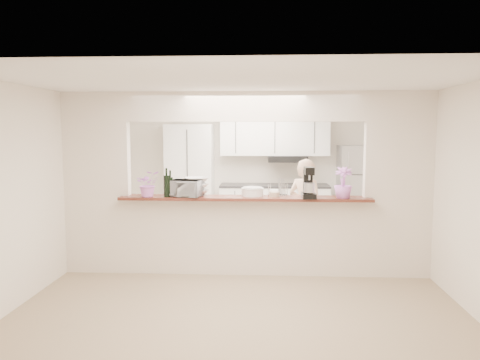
# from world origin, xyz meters

# --- Properties ---
(floor) EXTENTS (6.00, 6.00, 0.00)m
(floor) POSITION_xyz_m (0.00, 0.00, 0.00)
(floor) COLOR tan
(floor) RESTS_ON ground
(tile_overlay) EXTENTS (5.00, 2.90, 0.01)m
(tile_overlay) POSITION_xyz_m (0.00, 1.55, 0.01)
(tile_overlay) COLOR beige
(tile_overlay) RESTS_ON floor
(partition) EXTENTS (5.00, 0.15, 2.50)m
(partition) POSITION_xyz_m (0.00, 0.00, 1.48)
(partition) COLOR silver
(partition) RESTS_ON floor
(bar_counter) EXTENTS (3.40, 0.38, 1.09)m
(bar_counter) POSITION_xyz_m (0.00, -0.00, 0.58)
(bar_counter) COLOR silver
(bar_counter) RESTS_ON floor
(kitchen_cabinets) EXTENTS (3.15, 0.62, 2.25)m
(kitchen_cabinets) POSITION_xyz_m (-0.19, 2.72, 0.97)
(kitchen_cabinets) COLOR white
(kitchen_cabinets) RESTS_ON floor
(refrigerator) EXTENTS (0.75, 0.70, 1.70)m
(refrigerator) POSITION_xyz_m (2.05, 2.65, 0.85)
(refrigerator) COLOR #A4A4A8
(refrigerator) RESTS_ON floor
(flower_left) EXTENTS (0.40, 0.37, 0.35)m
(flower_left) POSITION_xyz_m (-1.30, -0.15, 1.27)
(flower_left) COLOR #C668A5
(flower_left) RESTS_ON bar_counter
(wine_bottle_a) EXTENTS (0.08, 0.08, 0.39)m
(wine_bottle_a) POSITION_xyz_m (-1.05, -0.15, 1.24)
(wine_bottle_a) COLOR black
(wine_bottle_a) RESTS_ON bar_counter
(wine_bottle_b) EXTENTS (0.07, 0.07, 0.36)m
(wine_bottle_b) POSITION_xyz_m (-1.00, -0.15, 1.23)
(wine_bottle_b) COLOR black
(wine_bottle_b) RESTS_ON bar_counter
(toaster_oven) EXTENTS (0.46, 0.36, 0.23)m
(toaster_oven) POSITION_xyz_m (-0.79, -0.10, 1.20)
(toaster_oven) COLOR #B8B8BD
(toaster_oven) RESTS_ON bar_counter
(serving_bowls) EXTENTS (0.43, 0.43, 0.24)m
(serving_bowls) POSITION_xyz_m (-0.68, 0.05, 1.21)
(serving_bowls) COLOR white
(serving_bowls) RESTS_ON bar_counter
(plate_stack_a) EXTENTS (0.26, 0.26, 0.12)m
(plate_stack_a) POSITION_xyz_m (0.10, 0.03, 1.15)
(plate_stack_a) COLOR white
(plate_stack_a) RESTS_ON bar_counter
(plate_stack_b) EXTENTS (0.31, 0.31, 0.11)m
(plate_stack_b) POSITION_xyz_m (0.10, 0.03, 1.14)
(plate_stack_b) COLOR white
(plate_stack_b) RESTS_ON bar_counter
(red_bowl) EXTENTS (0.14, 0.14, 0.07)m
(red_bowl) POSITION_xyz_m (0.14, 0.08, 1.12)
(red_bowl) COLOR maroon
(red_bowl) RESTS_ON bar_counter
(tan_bowl) EXTENTS (0.14, 0.14, 0.07)m
(tan_bowl) POSITION_xyz_m (0.40, -0.03, 1.12)
(tan_bowl) COLOR tan
(tan_bowl) RESTS_ON bar_counter
(utensil_caddy) EXTENTS (0.28, 0.20, 0.24)m
(utensil_caddy) POSITION_xyz_m (0.45, 0.05, 1.19)
(utensil_caddy) COLOR silver
(utensil_caddy) RESTS_ON bar_counter
(stand_mixer) EXTENTS (0.19, 0.29, 0.41)m
(stand_mixer) POSITION_xyz_m (0.85, -0.14, 1.28)
(stand_mixer) COLOR black
(stand_mixer) RESTS_ON bar_counter
(flower_right) EXTENTS (0.25, 0.25, 0.42)m
(flower_right) POSITION_xyz_m (1.30, -0.15, 1.30)
(flower_right) COLOR #C86FCF
(flower_right) RESTS_ON bar_counter
(person) EXTENTS (0.67, 0.62, 1.55)m
(person) POSITION_xyz_m (0.89, 0.80, 0.77)
(person) COLOR #DEB190
(person) RESTS_ON floor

